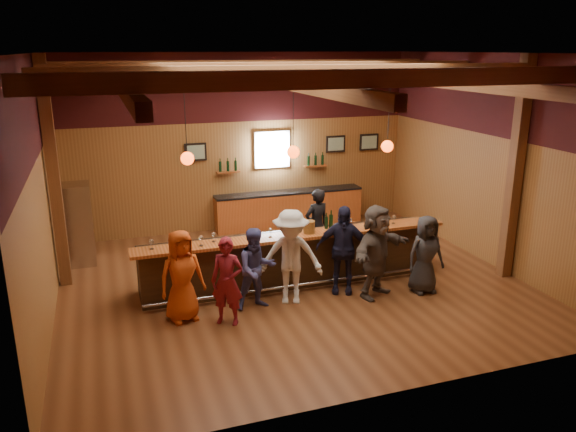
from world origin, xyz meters
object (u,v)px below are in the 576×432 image
at_px(bartender, 317,225).
at_px(ice_bucket, 309,227).
at_px(customer_redvest, 227,281).
at_px(back_bar_cabinet, 289,208).
at_px(bottle_a, 331,221).
at_px(customer_white, 291,257).
at_px(customer_navy, 342,250).
at_px(customer_brown, 376,251).
at_px(customer_denim, 256,269).
at_px(customer_orange, 182,276).
at_px(customer_dark, 425,254).
at_px(bar_counter, 291,257).
at_px(stainless_fridge, 76,224).

relative_size(bartender, ice_bucket, 6.79).
distance_m(customer_redvest, ice_bucket, 2.21).
bearing_deg(back_bar_cabinet, bottle_a, -96.06).
relative_size(customer_redvest, customer_white, 0.86).
distance_m(customer_navy, customer_brown, 0.65).
xyz_separation_m(customer_denim, ice_bucket, (1.26, 0.64, 0.47)).
xyz_separation_m(customer_orange, customer_navy, (3.11, 0.18, 0.05)).
bearing_deg(customer_denim, customer_brown, -8.95).
relative_size(customer_denim, customer_dark, 0.99).
height_order(bar_counter, customer_dark, customer_dark).
xyz_separation_m(customer_orange, customer_denim, (1.35, 0.03, -0.06)).
relative_size(back_bar_cabinet, bartender, 2.40).
distance_m(back_bar_cabinet, customer_redvest, 5.70).
bearing_deg(customer_brown, bartender, 71.26).
relative_size(customer_denim, customer_brown, 0.84).
distance_m(back_bar_cabinet, stainless_fridge, 5.43).
xyz_separation_m(bar_counter, bottle_a, (0.79, -0.17, 0.73)).
relative_size(customer_orange, customer_denim, 1.08).
height_order(customer_white, bottle_a, customer_white).
bearing_deg(customer_redvest, customer_brown, 34.33).
height_order(customer_denim, ice_bucket, customer_denim).
bearing_deg(customer_orange, customer_navy, -9.35).
relative_size(back_bar_cabinet, customer_denim, 2.62).
bearing_deg(bartender, customer_dark, 108.58).
distance_m(customer_redvest, customer_brown, 2.94).
xyz_separation_m(back_bar_cabinet, customer_redvest, (-2.82, -4.95, 0.30)).
bearing_deg(ice_bucket, customer_navy, -44.20).
xyz_separation_m(bar_counter, ice_bucket, (0.26, -0.32, 0.71)).
distance_m(bar_counter, bartender, 1.30).
height_order(stainless_fridge, customer_brown, customer_brown).
distance_m(back_bar_cabinet, bottle_a, 3.84).
relative_size(back_bar_cabinet, customer_navy, 2.29).
distance_m(stainless_fridge, bottle_a, 5.57).
relative_size(customer_redvest, bartender, 0.93).
distance_m(back_bar_cabinet, customer_denim, 5.03).
bearing_deg(customer_denim, customer_orange, 177.91).
relative_size(bar_counter, customer_dark, 4.07).
bearing_deg(bartender, customer_navy, 71.73).
height_order(bar_counter, customer_brown, customer_brown).
relative_size(customer_brown, customer_dark, 1.17).
distance_m(customer_redvest, bottle_a, 2.75).
bearing_deg(ice_bucket, bottle_a, 16.16).
bearing_deg(customer_redvest, customer_white, 48.88).
distance_m(back_bar_cabinet, bartender, 2.72).
xyz_separation_m(stainless_fridge, bartender, (5.02, -1.57, -0.07)).
bearing_deg(customer_orange, customer_redvest, -41.13).
relative_size(customer_redvest, bottle_a, 4.16).
distance_m(customer_white, customer_navy, 1.10).
bearing_deg(back_bar_cabinet, customer_dark, -77.30).
distance_m(bartender, ice_bucket, 1.42).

